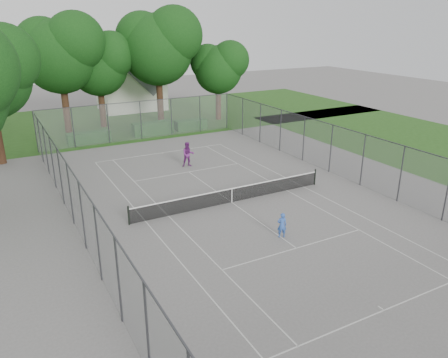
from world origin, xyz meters
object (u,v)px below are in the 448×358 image
tennis_net (232,195)px  house (130,79)px  girl_player (282,225)px  woman_player (188,154)px

tennis_net → house: size_ratio=1.41×
girl_player → house: bearing=-74.5°
tennis_net → woman_player: woman_player is taller
girl_player → woman_player: (0.47, 12.69, 0.27)m
tennis_net → house: 31.53m
woman_player → house: bearing=95.9°
tennis_net → girl_player: bearing=-89.5°
house → woman_player: house is taller
tennis_net → girl_player: (0.04, -5.09, 0.16)m
house → girl_player: 36.56m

